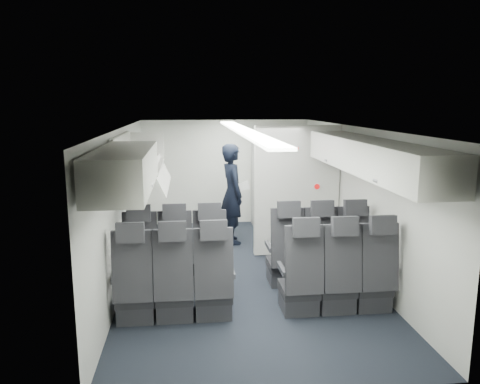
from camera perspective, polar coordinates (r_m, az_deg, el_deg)
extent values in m
cube|color=black|center=(7.08, 0.37, -9.83)|extent=(3.40, 6.00, 0.01)
cube|color=white|center=(6.64, 0.39, 7.86)|extent=(3.40, 6.00, 0.01)
cube|color=silver|center=(9.72, -1.72, 2.44)|extent=(3.40, 0.01, 2.15)
cube|color=silver|center=(3.93, 5.67, -10.41)|extent=(3.40, 0.01, 2.15)
cube|color=silver|center=(6.79, -14.01, -1.56)|extent=(0.01, 6.00, 2.15)
cube|color=silver|center=(7.18, 13.98, -0.90)|extent=(0.01, 6.00, 2.15)
cube|color=white|center=(6.64, 0.39, 7.51)|extent=(0.25, 5.52, 0.03)
cube|color=#272629|center=(6.55, -11.74, -9.25)|extent=(0.44, 0.46, 0.12)
cube|color=#2D2D33|center=(6.61, -11.68, -10.56)|extent=(0.42, 0.42, 0.22)
cube|color=#272629|center=(6.20, -12.08, -6.04)|extent=(0.44, 0.20, 0.80)
cube|color=#272629|center=(6.05, -12.27, -2.55)|extent=(0.30, 0.12, 0.23)
cube|color=#2D2D33|center=(6.46, -13.81, -7.01)|extent=(0.05, 0.40, 0.06)
cube|color=#2D2D33|center=(6.42, -9.89, -6.98)|extent=(0.05, 0.40, 0.06)
cube|color=#272629|center=(6.52, -7.75, -9.21)|extent=(0.44, 0.46, 0.12)
cube|color=#2D2D33|center=(6.58, -7.71, -10.52)|extent=(0.42, 0.42, 0.22)
cube|color=#272629|center=(6.17, -7.90, -5.98)|extent=(0.44, 0.20, 0.80)
cube|color=#272629|center=(6.02, -8.01, -2.47)|extent=(0.30, 0.12, 0.23)
cube|color=#2D2D33|center=(6.42, -9.80, -6.98)|extent=(0.05, 0.40, 0.06)
cube|color=#2D2D33|center=(6.40, -5.84, -6.91)|extent=(0.05, 0.40, 0.06)
cube|color=#272629|center=(6.53, -3.75, -9.12)|extent=(0.44, 0.46, 0.12)
cube|color=#2D2D33|center=(6.58, -3.73, -10.43)|extent=(0.42, 0.42, 0.22)
cube|color=#272629|center=(6.18, -3.70, -5.89)|extent=(0.44, 0.20, 0.80)
cube|color=#272629|center=(6.03, -3.72, -2.38)|extent=(0.30, 0.12, 0.23)
cube|color=#2D2D33|center=(6.40, -5.75, -6.90)|extent=(0.05, 0.40, 0.06)
cube|color=#2D2D33|center=(6.42, -1.79, -6.80)|extent=(0.05, 0.40, 0.06)
cube|color=#272629|center=(6.65, 5.34, -8.75)|extent=(0.44, 0.46, 0.12)
cube|color=#2D2D33|center=(6.71, 5.32, -10.04)|extent=(0.42, 0.42, 0.22)
cube|color=#272629|center=(6.31, 5.82, -5.56)|extent=(0.44, 0.20, 0.80)
cube|color=#272629|center=(6.16, 5.99, -2.12)|extent=(0.30, 0.12, 0.23)
cube|color=#2D2D33|center=(6.49, 3.53, -6.61)|extent=(0.05, 0.40, 0.06)
cube|color=#2D2D33|center=(6.58, 7.33, -6.44)|extent=(0.05, 0.40, 0.06)
cube|color=#272629|center=(6.75, 9.13, -8.54)|extent=(0.44, 0.46, 0.12)
cube|color=#2D2D33|center=(6.81, 9.08, -9.81)|extent=(0.42, 0.42, 0.22)
cube|color=#272629|center=(6.42, 9.77, -5.38)|extent=(0.44, 0.20, 0.80)
cube|color=#272629|center=(6.27, 10.01, -2.00)|extent=(0.30, 0.12, 0.23)
cube|color=#2D2D33|center=(6.59, 7.41, -6.44)|extent=(0.05, 0.40, 0.06)
cube|color=#2D2D33|center=(6.70, 11.09, -6.24)|extent=(0.05, 0.40, 0.06)
cube|color=#272629|center=(6.89, 12.77, -8.29)|extent=(0.44, 0.46, 0.12)
cube|color=#2D2D33|center=(6.94, 12.72, -9.54)|extent=(0.42, 0.42, 0.22)
cube|color=#272629|center=(6.55, 13.57, -5.19)|extent=(0.44, 0.20, 0.80)
cube|color=#272629|center=(6.41, 13.88, -1.87)|extent=(0.30, 0.12, 0.23)
cube|color=#2D2D33|center=(6.70, 11.17, -6.24)|extent=(0.05, 0.40, 0.06)
cube|color=#2D2D33|center=(6.85, 14.70, -6.03)|extent=(0.05, 0.40, 0.06)
cube|color=#272629|center=(5.72, -12.55, -12.34)|extent=(0.44, 0.46, 0.12)
cube|color=#2D2D33|center=(5.78, -12.49, -13.80)|extent=(0.42, 0.42, 0.22)
cube|color=#272629|center=(5.35, -13.00, -8.83)|extent=(0.44, 0.20, 0.80)
cube|color=#272629|center=(5.19, -13.25, -4.84)|extent=(0.30, 0.12, 0.23)
cube|color=#2D2D33|center=(5.62, -14.97, -9.81)|extent=(0.05, 0.40, 0.06)
cube|color=#2D2D33|center=(5.57, -10.42, -9.80)|extent=(0.05, 0.40, 0.06)
cube|color=#272629|center=(5.69, -7.94, -12.31)|extent=(0.44, 0.46, 0.12)
cube|color=#2D2D33|center=(5.75, -7.89, -13.78)|extent=(0.42, 0.42, 0.22)
cube|color=#272629|center=(5.32, -8.12, -8.78)|extent=(0.44, 0.20, 0.80)
cube|color=#272629|center=(5.15, -8.25, -4.77)|extent=(0.30, 0.12, 0.23)
cube|color=#2D2D33|center=(5.57, -10.32, -9.80)|extent=(0.05, 0.40, 0.06)
cube|color=#2D2D33|center=(5.55, -5.72, -9.73)|extent=(0.05, 0.40, 0.06)
cube|color=#272629|center=(5.69, -3.30, -12.20)|extent=(0.44, 0.46, 0.12)
cube|color=#2D2D33|center=(5.75, -3.28, -13.67)|extent=(0.42, 0.42, 0.22)
cube|color=#272629|center=(5.32, -3.22, -8.67)|extent=(0.44, 0.20, 0.80)
cube|color=#272629|center=(5.15, -3.23, -4.66)|extent=(0.30, 0.12, 0.23)
cube|color=#2D2D33|center=(5.55, -5.61, -9.73)|extent=(0.05, 0.40, 0.06)
cube|color=#2D2D33|center=(5.57, -1.02, -9.59)|extent=(0.05, 0.40, 0.06)
cube|color=#272629|center=(5.83, 7.17, -11.68)|extent=(0.44, 0.46, 0.12)
cube|color=#2D2D33|center=(5.90, 7.14, -13.12)|extent=(0.42, 0.42, 0.22)
cube|color=#272629|center=(5.47, 7.83, -8.19)|extent=(0.44, 0.20, 0.80)
cube|color=#272629|center=(5.31, 8.07, -4.28)|extent=(0.30, 0.12, 0.23)
cube|color=#2D2D33|center=(5.66, 5.12, -9.32)|extent=(0.05, 0.40, 0.06)
cube|color=#2D2D33|center=(5.76, 9.47, -9.06)|extent=(0.05, 0.40, 0.06)
cube|color=#272629|center=(5.95, 11.47, -11.35)|extent=(0.44, 0.46, 0.12)
cube|color=#2D2D33|center=(6.01, 11.42, -12.77)|extent=(0.42, 0.42, 0.22)
cube|color=#272629|center=(5.60, 12.34, -7.91)|extent=(0.44, 0.20, 0.80)
cube|color=#272629|center=(5.44, 12.68, -4.08)|extent=(0.30, 0.12, 0.23)
cube|color=#2D2D33|center=(5.76, 9.56, -9.05)|extent=(0.05, 0.40, 0.06)
cube|color=#2D2D33|center=(5.89, 13.73, -8.76)|extent=(0.05, 0.40, 0.06)
cube|color=#272629|center=(6.10, 15.58, -10.98)|extent=(0.44, 0.46, 0.12)
cube|color=#2D2D33|center=(6.16, 15.50, -12.37)|extent=(0.42, 0.42, 0.22)
cube|color=#272629|center=(5.76, 16.62, -7.60)|extent=(0.44, 0.20, 0.80)
cube|color=#272629|center=(5.60, 17.04, -3.87)|extent=(0.30, 0.12, 0.23)
cube|color=#2D2D33|center=(5.90, 13.82, -8.75)|extent=(0.05, 0.40, 0.06)
cube|color=#2D2D33|center=(6.06, 17.77, -8.42)|extent=(0.05, 0.40, 0.06)
cube|color=white|center=(4.66, -13.93, 2.68)|extent=(0.52, 1.80, 0.40)
cylinder|color=slate|center=(4.66, -10.79, 0.82)|extent=(0.04, 0.10, 0.04)
cube|color=#9E9E93|center=(6.41, -11.88, 3.12)|extent=(0.52, 1.70, 0.04)
cube|color=white|center=(6.42, -14.26, 4.83)|extent=(0.06, 1.70, 0.44)
cube|color=white|center=(5.57, -12.74, 4.02)|extent=(0.52, 0.04, 0.40)
cube|color=white|center=(7.21, -11.34, 5.58)|extent=(0.52, 0.04, 0.40)
cube|color=white|center=(6.41, -9.61, 2.21)|extent=(0.21, 1.61, 0.38)
cube|color=white|center=(5.12, 18.97, 3.11)|extent=(0.52, 1.80, 0.40)
cylinder|color=slate|center=(5.04, 16.29, 1.31)|extent=(0.04, 0.10, 0.04)
cube|color=white|center=(6.73, 12.62, 5.16)|extent=(0.52, 1.70, 0.40)
cylinder|color=slate|center=(6.67, 10.53, 3.81)|extent=(0.04, 0.10, 0.04)
cube|color=silver|center=(7.72, 6.91, 0.16)|extent=(1.40, 0.12, 2.13)
cube|color=white|center=(7.52, 6.20, 5.32)|extent=(0.24, 0.01, 0.10)
cube|color=red|center=(7.50, 5.84, 5.31)|extent=(0.13, 0.01, 0.04)
cube|color=red|center=(7.53, 6.96, 5.32)|extent=(0.05, 0.01, 0.03)
cylinder|color=white|center=(7.72, 9.35, 0.66)|extent=(0.11, 0.01, 0.11)
cylinder|color=red|center=(7.71, 9.37, 0.65)|extent=(0.09, 0.01, 0.09)
cube|color=#939399|center=(9.59, 4.09, 1.54)|extent=(0.85, 0.50, 1.90)
cube|color=#3F3F42|center=(9.42, 4.34, -1.41)|extent=(0.80, 0.01, 0.02)
cube|color=#3F3F42|center=(9.33, 4.38, 1.59)|extent=(0.80, 0.01, 0.02)
cube|color=#3F3F42|center=(9.26, 4.43, 4.64)|extent=(0.80, 0.01, 0.02)
cube|color=silver|center=(8.32, -12.21, -0.11)|extent=(0.10, 0.92, 1.86)
cylinder|color=black|center=(8.23, -11.93, 3.32)|extent=(0.03, 0.22, 0.22)
cube|color=gold|center=(8.60, -11.63, 0.60)|extent=(0.02, 0.10, 0.75)
cylinder|color=white|center=(7.53, -13.09, 1.42)|extent=(0.01, 0.11, 0.11)
cylinder|color=red|center=(7.53, -13.01, 1.42)|extent=(0.01, 0.09, 0.09)
imported|color=black|center=(8.35, -0.94, -0.21)|extent=(0.54, 0.72, 1.79)
cube|color=black|center=(6.67, -11.99, 4.48)|extent=(0.44, 0.34, 0.24)
cube|color=white|center=(8.29, 0.40, 0.72)|extent=(0.21, 0.02, 0.15)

